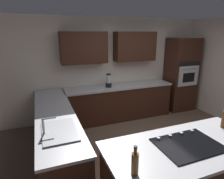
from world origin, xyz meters
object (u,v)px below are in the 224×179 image
object	(u,v)px
blender	(109,81)
second_bottle	(224,119)
wall_oven	(181,75)
sink_unit	(59,131)
cooktop	(188,144)
oil_bottle	(135,163)

from	to	relation	value
blender	second_bottle	xyz separation A→B (m)	(-0.79, 2.62, -0.01)
wall_oven	second_bottle	bearing A→B (deg)	60.97
sink_unit	cooktop	distance (m)	1.68
wall_oven	cooktop	size ratio (longest dim) A/B	2.74
cooktop	blender	size ratio (longest dim) A/B	2.25
sink_unit	oil_bottle	distance (m)	1.26
wall_oven	cooktop	xyz separation A→B (m)	(2.25, 2.81, -0.14)
cooktop	blender	world-z (taller)	blender
cooktop	blender	bearing A→B (deg)	-90.07
sink_unit	cooktop	xyz separation A→B (m)	(-1.43, 0.90, -0.01)
sink_unit	second_bottle	distance (m)	2.33
cooktop	wall_oven	bearing A→B (deg)	-128.69
wall_oven	sink_unit	world-z (taller)	wall_oven
wall_oven	sink_unit	xyz separation A→B (m)	(3.68, 1.92, -0.13)
wall_oven	oil_bottle	world-z (taller)	wall_oven
wall_oven	oil_bottle	size ratio (longest dim) A/B	6.79
sink_unit	blender	size ratio (longest dim) A/B	2.07
wall_oven	blender	xyz separation A→B (m)	(2.25, 0.02, 0.00)
blender	second_bottle	distance (m)	2.73
wall_oven	oil_bottle	distance (m)	4.33
sink_unit	second_bottle	bearing A→B (deg)	162.02
oil_bottle	second_bottle	distance (m)	1.68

